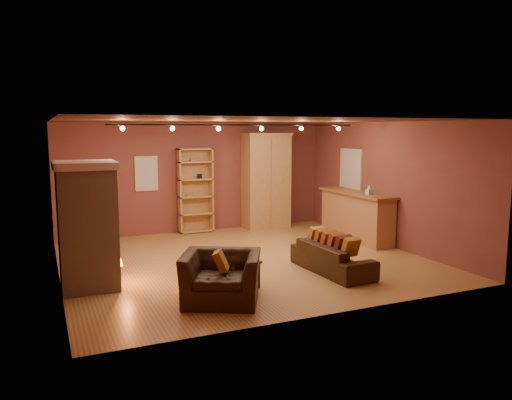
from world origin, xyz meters
name	(u,v)px	position (x,y,z in m)	size (l,w,h in m)	color
floor	(245,260)	(0.00, 0.00, 0.00)	(7.00, 7.00, 0.00)	#9F6F38
ceiling	(244,121)	(0.00, 0.00, 2.80)	(7.00, 7.00, 0.00)	brown
back_wall	(197,177)	(0.00, 3.25, 1.40)	(7.00, 0.02, 2.80)	brown
left_wall	(56,202)	(-3.50, 0.00, 1.40)	(0.02, 6.50, 2.80)	brown
right_wall	(387,184)	(3.50, 0.00, 1.40)	(0.02, 6.50, 2.80)	brown
fireplace	(88,226)	(-3.04, -0.60, 1.06)	(1.01, 0.98, 2.12)	#C4AE88
back_window	(146,174)	(-1.30, 3.23, 1.55)	(0.56, 0.04, 0.86)	silver
bookcase	(195,190)	(-0.10, 3.14, 1.10)	(0.88, 0.34, 2.16)	tan
armoire	(266,181)	(1.82, 2.93, 1.27)	(1.25, 0.71, 2.54)	tan
bar_counter	(356,215)	(3.20, 0.73, 0.59)	(0.64, 2.42, 1.16)	tan
tissue_box	(369,191)	(3.15, 0.19, 1.25)	(0.13, 0.13, 0.22)	#8DC7E1
right_window	(351,169)	(3.47, 1.40, 1.65)	(0.05, 0.90, 1.00)	silver
loveseat	(332,252)	(1.18, -1.41, 0.38)	(0.63, 1.87, 0.77)	black
armchair	(221,269)	(-1.26, -2.12, 0.51)	(1.39, 1.21, 1.02)	black
coffee_table	(236,264)	(-0.79, -1.57, 0.40)	(0.77, 0.77, 0.47)	#956036
track_rail	(240,127)	(0.00, 0.20, 2.69)	(5.20, 0.09, 0.13)	black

